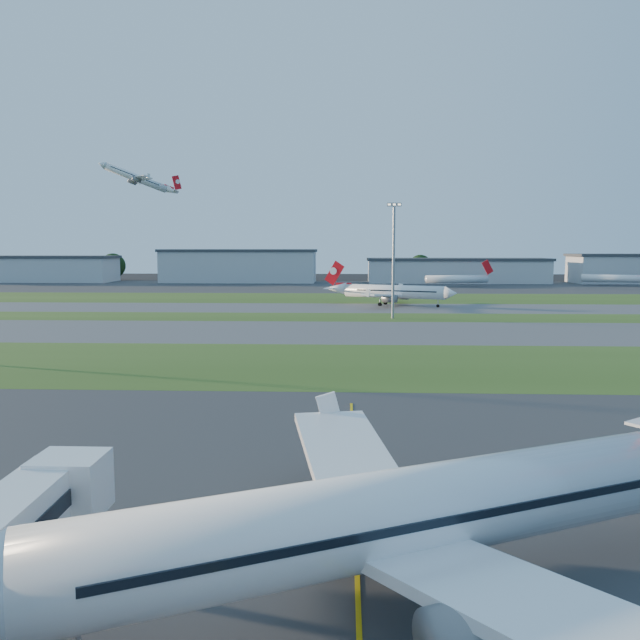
# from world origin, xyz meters

# --- Properties ---
(ground) EXTENTS (700.00, 700.00, 0.00)m
(ground) POSITION_xyz_m (0.00, 0.00, 0.00)
(ground) COLOR black
(ground) RESTS_ON ground
(apron_near) EXTENTS (300.00, 70.00, 0.01)m
(apron_near) POSITION_xyz_m (0.00, 0.00, 0.01)
(apron_near) COLOR #333335
(apron_near) RESTS_ON ground
(grass_strip_a) EXTENTS (300.00, 34.00, 0.01)m
(grass_strip_a) POSITION_xyz_m (0.00, 52.00, 0.01)
(grass_strip_a) COLOR #334F1A
(grass_strip_a) RESTS_ON ground
(taxiway_a) EXTENTS (300.00, 32.00, 0.01)m
(taxiway_a) POSITION_xyz_m (0.00, 85.00, 0.01)
(taxiway_a) COLOR #515154
(taxiway_a) RESTS_ON ground
(grass_strip_b) EXTENTS (300.00, 18.00, 0.01)m
(grass_strip_b) POSITION_xyz_m (0.00, 110.00, 0.01)
(grass_strip_b) COLOR #334F1A
(grass_strip_b) RESTS_ON ground
(taxiway_b) EXTENTS (300.00, 26.00, 0.01)m
(taxiway_b) POSITION_xyz_m (0.00, 132.00, 0.01)
(taxiway_b) COLOR #515154
(taxiway_b) RESTS_ON ground
(grass_strip_c) EXTENTS (300.00, 40.00, 0.01)m
(grass_strip_c) POSITION_xyz_m (0.00, 165.00, 0.01)
(grass_strip_c) COLOR #334F1A
(grass_strip_c) RESTS_ON ground
(apron_far) EXTENTS (400.00, 80.00, 0.01)m
(apron_far) POSITION_xyz_m (0.00, 225.00, 0.01)
(apron_far) COLOR #333335
(apron_far) RESTS_ON ground
(yellow_line) EXTENTS (0.25, 60.00, 0.02)m
(yellow_line) POSITION_xyz_m (5.00, 0.00, 0.00)
(yellow_line) COLOR gold
(yellow_line) RESTS_ON ground
(airliner_parked) EXTENTS (36.29, 30.93, 12.16)m
(airliner_parked) POSITION_xyz_m (7.54, -6.06, 4.27)
(airliner_parked) COLOR white
(airliner_parked) RESTS_ON ground
(airliner_taxiing) EXTENTS (33.19, 28.15, 10.92)m
(airliner_taxiing) POSITION_xyz_m (17.37, 139.29, 3.83)
(airliner_taxiing) COLOR white
(airliner_taxiing) RESTS_ON ground
(airliner_departing) EXTENTS (27.84, 23.91, 9.64)m
(airliner_departing) POSITION_xyz_m (-79.74, 219.66, 43.75)
(airliner_departing) COLOR white
(mini_jet_near) EXTENTS (28.44, 7.81, 9.48)m
(mini_jet_near) POSITION_xyz_m (49.68, 223.32, 3.28)
(mini_jet_near) COLOR white
(mini_jet_near) RESTS_ON ground
(mini_jet_far) EXTENTS (27.57, 11.59, 9.48)m
(mini_jet_far) POSITION_xyz_m (116.45, 231.69, 3.28)
(mini_jet_far) COLOR white
(mini_jet_far) RESTS_ON ground
(light_mast_centre) EXTENTS (3.20, 0.70, 25.80)m
(light_mast_centre) POSITION_xyz_m (15.00, 108.00, 14.81)
(light_mast_centre) COLOR gray
(light_mast_centre) RESTS_ON ground
(hangar_far_west) EXTENTS (91.80, 23.00, 12.20)m
(hangar_far_west) POSITION_xyz_m (-150.00, 255.00, 6.14)
(hangar_far_west) COLOR #A6AAAF
(hangar_far_west) RESTS_ON ground
(hangar_west) EXTENTS (71.40, 23.00, 15.20)m
(hangar_west) POSITION_xyz_m (-45.00, 255.00, 7.64)
(hangar_west) COLOR #A6AAAF
(hangar_west) RESTS_ON ground
(hangar_east) EXTENTS (81.60, 23.00, 11.20)m
(hangar_east) POSITION_xyz_m (55.00, 255.00, 5.64)
(hangar_east) COLOR #A6AAAF
(hangar_east) RESTS_ON ground
(tree_west) EXTENTS (12.10, 12.10, 13.20)m
(tree_west) POSITION_xyz_m (-110.00, 270.00, 7.14)
(tree_west) COLOR black
(tree_west) RESTS_ON ground
(tree_mid_west) EXTENTS (9.90, 9.90, 10.80)m
(tree_mid_west) POSITION_xyz_m (-20.00, 266.00, 5.84)
(tree_mid_west) COLOR black
(tree_mid_west) RESTS_ON ground
(tree_mid_east) EXTENTS (11.55, 11.55, 12.60)m
(tree_mid_east) POSITION_xyz_m (40.00, 269.00, 6.81)
(tree_mid_east) COLOR black
(tree_mid_east) RESTS_ON ground
(tree_east) EXTENTS (10.45, 10.45, 11.40)m
(tree_east) POSITION_xyz_m (115.00, 267.00, 6.16)
(tree_east) COLOR black
(tree_east) RESTS_ON ground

